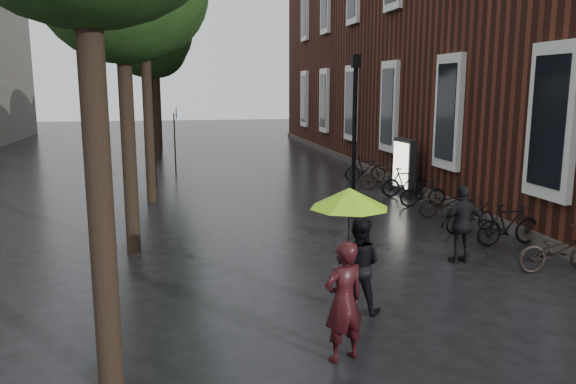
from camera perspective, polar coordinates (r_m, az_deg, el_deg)
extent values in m
cube|color=#38160F|center=(28.96, 17.13, 14.58)|extent=(10.00, 33.00, 12.00)
cube|color=silver|center=(14.32, 25.33, 6.48)|extent=(0.25, 1.60, 3.60)
cube|color=black|center=(14.27, 25.01, 6.49)|extent=(0.10, 1.20, 3.00)
cube|color=silver|center=(18.57, 16.08, 7.81)|extent=(0.25, 1.60, 3.60)
cube|color=black|center=(18.53, 15.80, 7.82)|extent=(0.10, 1.20, 3.00)
cube|color=silver|center=(23.12, 10.33, 8.53)|extent=(0.25, 1.60, 3.60)
cube|color=black|center=(23.09, 10.10, 8.53)|extent=(0.10, 1.20, 3.00)
cube|color=silver|center=(27.83, 6.49, 8.96)|extent=(0.25, 1.60, 3.60)
cube|color=black|center=(27.80, 6.29, 8.97)|extent=(0.10, 1.20, 3.00)
cube|color=silver|center=(32.62, 3.76, 9.25)|extent=(0.25, 1.60, 3.60)
cube|color=black|center=(32.59, 3.59, 9.25)|extent=(0.10, 1.20, 3.00)
cube|color=silver|center=(32.95, 3.89, 18.85)|extent=(0.25, 1.60, 3.60)
cube|color=black|center=(32.92, 3.71, 18.86)|extent=(0.10, 1.20, 3.00)
cube|color=silver|center=(37.47, 1.73, 9.45)|extent=(0.25, 1.60, 3.60)
cube|color=black|center=(37.44, 1.58, 9.45)|extent=(0.10, 1.20, 3.00)
cube|color=silver|center=(37.75, 1.78, 17.82)|extent=(0.25, 1.60, 3.60)
cube|color=black|center=(37.73, 1.63, 17.83)|extent=(0.10, 1.20, 3.00)
cube|color=#3F3833|center=(27.16, 7.31, 2.87)|extent=(0.40, 33.00, 0.30)
cylinder|color=black|center=(7.18, -18.50, -1.58)|extent=(0.32, 0.32, 4.68)
cylinder|color=black|center=(13.10, -15.83, 3.52)|extent=(0.32, 0.32, 4.51)
cylinder|color=black|center=(19.04, -13.96, 6.38)|extent=(0.32, 0.32, 4.95)
cylinder|color=black|center=(25.04, -13.74, 6.72)|extent=(0.32, 0.32, 4.40)
cylinder|color=black|center=(31.02, -13.17, 7.80)|extent=(0.32, 0.32, 4.79)
cylinder|color=black|center=(37.01, -13.00, 8.06)|extent=(0.32, 0.32, 4.57)
imported|color=black|center=(7.95, 5.68, -10.98)|extent=(0.73, 0.59, 1.73)
imported|color=black|center=(9.64, 7.17, -7.37)|extent=(1.00, 0.93, 1.64)
cylinder|color=black|center=(8.62, 6.14, -5.65)|extent=(0.02, 0.02, 1.55)
cone|color=#90E618|center=(8.44, 6.25, -0.60)|extent=(1.21, 1.21, 0.31)
cylinder|color=black|center=(8.40, 6.27, 0.70)|extent=(0.02, 0.02, 0.08)
imported|color=black|center=(12.74, 17.28, -3.15)|extent=(1.03, 0.48, 1.71)
imported|color=black|center=(12.95, 25.74, -5.34)|extent=(1.77, 0.68, 0.92)
imported|color=black|center=(14.55, 21.48, -3.10)|extent=(1.74, 0.56, 1.03)
imported|color=black|center=(15.55, 18.01, -2.42)|extent=(1.64, 0.84, 0.82)
imported|color=black|center=(17.06, 15.84, -1.06)|extent=(1.78, 0.95, 0.89)
imported|color=black|center=(18.45, 13.54, -0.04)|extent=(1.55, 0.52, 0.92)
imported|color=black|center=(19.93, 11.81, 0.96)|extent=(1.72, 0.56, 1.02)
imported|color=black|center=(21.30, 9.57, 1.63)|extent=(1.71, 0.62, 1.01)
imported|color=black|center=(22.80, 7.85, 2.28)|extent=(1.74, 0.66, 1.02)
cube|color=black|center=(20.50, 11.75, 2.57)|extent=(0.27, 1.31, 1.97)
cube|color=white|center=(20.43, 11.38, 2.70)|extent=(0.04, 1.10, 1.62)
cylinder|color=black|center=(17.27, 6.75, 5.34)|extent=(0.13, 0.13, 4.42)
cube|color=black|center=(17.22, 6.92, 13.05)|extent=(0.24, 0.24, 0.39)
sphere|color=#FFE5B2|center=(17.22, 6.92, 13.05)|extent=(0.20, 0.20, 0.20)
cylinder|color=#262628|center=(25.05, -11.42, 4.81)|extent=(0.06, 0.06, 2.66)
cylinder|color=navy|center=(24.95, -11.29, 7.86)|extent=(0.03, 0.53, 0.53)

